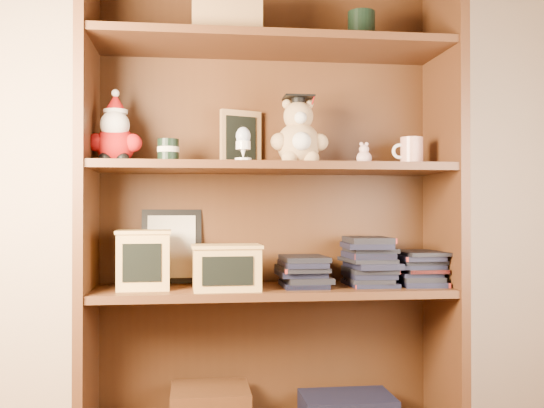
{
  "coord_description": "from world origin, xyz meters",
  "views": [
    {
      "loc": [
        -0.43,
        -0.75,
        0.8
      ],
      "look_at": [
        -0.17,
        1.3,
        0.82
      ],
      "focal_mm": 42.0,
      "sensor_mm": 36.0,
      "label": 1
    }
  ],
  "objects_px": {
    "grad_teddy_bear": "(299,138)",
    "teacher_mug": "(411,151)",
    "bookcase": "(269,216)",
    "treats_box": "(144,259)"
  },
  "relations": [
    {
      "from": "grad_teddy_bear",
      "to": "teacher_mug",
      "type": "xyz_separation_m",
      "value": [
        0.38,
        0.01,
        -0.04
      ]
    },
    {
      "from": "bookcase",
      "to": "grad_teddy_bear",
      "type": "bearing_deg",
      "value": -32.68
    },
    {
      "from": "bookcase",
      "to": "grad_teddy_bear",
      "type": "xyz_separation_m",
      "value": [
        0.09,
        -0.06,
        0.26
      ]
    },
    {
      "from": "bookcase",
      "to": "grad_teddy_bear",
      "type": "relative_size",
      "value": 6.94
    },
    {
      "from": "treats_box",
      "to": "grad_teddy_bear",
      "type": "bearing_deg",
      "value": -0.71
    },
    {
      "from": "grad_teddy_bear",
      "to": "teacher_mug",
      "type": "height_order",
      "value": "grad_teddy_bear"
    },
    {
      "from": "bookcase",
      "to": "grad_teddy_bear",
      "type": "height_order",
      "value": "bookcase"
    },
    {
      "from": "teacher_mug",
      "to": "treats_box",
      "type": "relative_size",
      "value": 0.57
    },
    {
      "from": "bookcase",
      "to": "teacher_mug",
      "type": "height_order",
      "value": "bookcase"
    },
    {
      "from": "teacher_mug",
      "to": "bookcase",
      "type": "bearing_deg",
      "value": 173.9
    }
  ]
}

